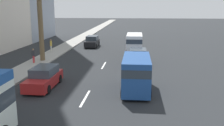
% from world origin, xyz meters
% --- Properties ---
extents(ground_plane, '(198.00, 198.00, 0.00)m').
position_xyz_m(ground_plane, '(31.50, 0.00, 0.00)').
color(ground_plane, '#26282B').
extents(sidewalk_right, '(162.00, 2.68, 0.15)m').
position_xyz_m(sidewalk_right, '(31.50, 7.37, 0.07)').
color(sidewalk_right, '#9E9B93').
rests_on(sidewalk_right, ground_plane).
extents(lane_stripe_mid, '(3.20, 0.16, 0.01)m').
position_xyz_m(lane_stripe_mid, '(12.69, 0.00, 0.01)').
color(lane_stripe_mid, silver).
rests_on(lane_stripe_mid, ground_plane).
extents(lane_stripe_far, '(3.20, 0.16, 0.01)m').
position_xyz_m(lane_stripe_far, '(22.60, 0.00, 0.01)').
color(lane_stripe_far, silver).
rests_on(lane_stripe_far, ground_plane).
extents(van_lead, '(5.00, 2.09, 2.57)m').
position_xyz_m(van_lead, '(29.62, -3.11, 1.47)').
color(van_lead, white).
rests_on(van_lead, ground_plane).
extents(van_second, '(4.79, 2.07, 2.55)m').
position_xyz_m(van_second, '(14.53, -3.42, 1.45)').
color(van_second, '#1E478C').
rests_on(van_second, ground_plane).
extents(car_third, '(4.44, 1.80, 1.59)m').
position_xyz_m(car_third, '(14.79, 3.60, 0.75)').
color(car_third, '#A51E1E').
rests_on(car_third, ground_plane).
extents(car_fifth, '(4.27, 1.83, 1.66)m').
position_xyz_m(car_fifth, '(35.06, 3.40, 0.78)').
color(car_fifth, black).
rests_on(car_fifth, ground_plane).
extents(car_sixth, '(4.40, 1.90, 1.72)m').
position_xyz_m(car_sixth, '(23.28, -3.57, 0.81)').
color(car_sixth, '#1E478C').
rests_on(car_sixth, ground_plane).
extents(pedestrian_mid_block, '(0.30, 0.33, 1.56)m').
position_xyz_m(pedestrian_mid_block, '(22.45, 7.56, 1.00)').
color(pedestrian_mid_block, red).
rests_on(pedestrian_mid_block, sidewalk_right).
extents(pedestrian_by_tree, '(0.35, 0.27, 1.67)m').
position_xyz_m(pedestrian_by_tree, '(29.17, 7.89, 1.07)').
color(pedestrian_by_tree, beige).
rests_on(pedestrian_by_tree, sidewalk_right).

